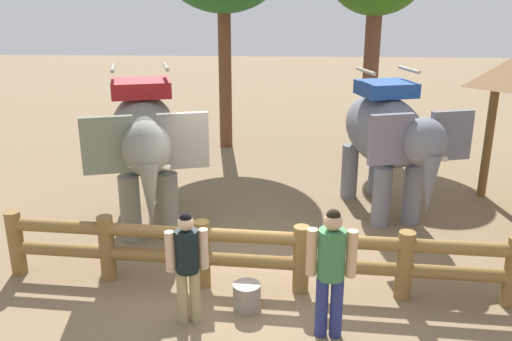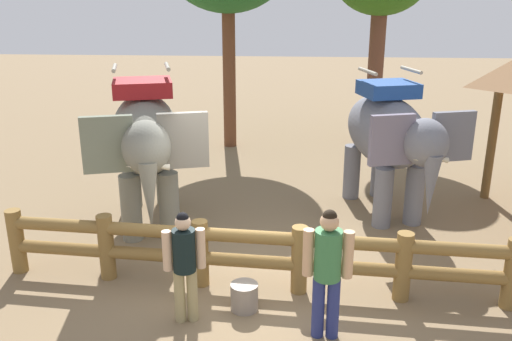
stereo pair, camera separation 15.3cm
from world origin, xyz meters
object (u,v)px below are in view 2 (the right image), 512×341
object	(u,v)px
tourist_man_in_blue	(184,260)
elephant_near_left	(146,140)
log_fence	(249,252)
elephant_center	(390,136)
tourist_woman_in_black	(327,265)
feed_bucket	(244,297)

from	to	relation	value
tourist_man_in_blue	elephant_near_left	bearing A→B (deg)	112.47
log_fence	tourist_man_in_blue	size ratio (longest dim) A/B	4.82
elephant_center	tourist_man_in_blue	size ratio (longest dim) A/B	2.16
tourist_woman_in_black	feed_bucket	size ratio (longest dim) A/B	4.52
elephant_near_left	tourist_man_in_blue	bearing A→B (deg)	-67.53
log_fence	feed_bucket	size ratio (longest dim) A/B	19.50
elephant_center	tourist_woman_in_black	size ratio (longest dim) A/B	1.93
elephant_near_left	elephant_center	world-z (taller)	elephant_near_left
tourist_man_in_blue	feed_bucket	size ratio (longest dim) A/B	4.05
log_fence	tourist_man_in_blue	world-z (taller)	tourist_man_in_blue
log_fence	tourist_man_in_blue	bearing A→B (deg)	-130.82
tourist_woman_in_black	elephant_center	bearing A→B (deg)	71.68
log_fence	feed_bucket	bearing A→B (deg)	-92.39
elephant_near_left	tourist_man_in_blue	distance (m)	3.47
feed_bucket	elephant_center	bearing A→B (deg)	55.70
elephant_center	feed_bucket	world-z (taller)	elephant_center
elephant_center	feed_bucket	distance (m)	4.65
elephant_center	feed_bucket	xyz separation A→B (m)	(-2.50, -3.66, -1.42)
elephant_center	tourist_woman_in_black	world-z (taller)	elephant_center
feed_bucket	elephant_near_left	bearing A→B (deg)	126.24
log_fence	tourist_woman_in_black	distance (m)	1.62
elephant_near_left	elephant_center	bearing A→B (deg)	10.70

